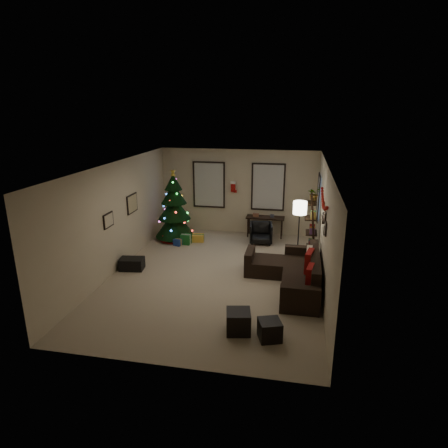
{
  "coord_description": "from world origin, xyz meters",
  "views": [
    {
      "loc": [
        1.86,
        -8.44,
        3.98
      ],
      "look_at": [
        0.1,
        0.6,
        1.15
      ],
      "focal_mm": 30.85,
      "sensor_mm": 36.0,
      "label": 1
    }
  ],
  "objects": [
    {
      "name": "art_map",
      "position": [
        -2.48,
        0.93,
        1.48
      ],
      "size": [
        0.04,
        0.6,
        0.5
      ],
      "color": "black",
      "rests_on": "wall_left"
    },
    {
      "name": "potted_plant",
      "position": [
        2.3,
        1.83,
        1.81
      ],
      "size": [
        0.59,
        0.59,
        0.5
      ],
      "primitive_type": "imported",
      "rotation": [
        0.0,
        0.0,
        0.82
      ],
      "color": "#4C4C4C",
      "rests_on": "bookshelf"
    },
    {
      "name": "ceiling",
      "position": [
        0.0,
        0.0,
        2.7
      ],
      "size": [
        7.0,
        7.0,
        0.0
      ],
      "primitive_type": "plane",
      "rotation": [
        3.14,
        0.0,
        0.0
      ],
      "color": "white",
      "rests_on": "floor"
    },
    {
      "name": "ottoman_near",
      "position": [
        0.93,
        -2.31,
        0.21
      ],
      "size": [
        0.51,
        0.51,
        0.42
      ],
      "primitive_type": "cube",
      "rotation": [
        0.0,
        0.0,
        0.19
      ],
      "color": "black",
      "rests_on": "floor"
    },
    {
      "name": "window_back_right",
      "position": [
        0.95,
        3.47,
        1.55
      ],
      "size": [
        1.05,
        0.06,
        1.5
      ],
      "color": "#728CB2",
      "rests_on": "wall_back"
    },
    {
      "name": "window_back_left",
      "position": [
        -0.95,
        3.47,
        1.55
      ],
      "size": [
        1.05,
        0.06,
        1.5
      ],
      "color": "#728CB2",
      "rests_on": "wall_back"
    },
    {
      "name": "art_abstract",
      "position": [
        -2.48,
        -0.43,
        1.4
      ],
      "size": [
        0.04,
        0.45,
        0.35
      ],
      "color": "black",
      "rests_on": "wall_left"
    },
    {
      "name": "wall_front",
      "position": [
        0.0,
        -3.5,
        1.35
      ],
      "size": [
        5.0,
        0.0,
        5.0
      ],
      "primitive_type": "plane",
      "rotation": [
        -1.57,
        0.0,
        0.0
      ],
      "color": "beige",
      "rests_on": "floor"
    },
    {
      "name": "window_right_wall",
      "position": [
        2.47,
        2.55,
        1.5
      ],
      "size": [
        0.06,
        0.9,
        1.3
      ],
      "color": "#728CB2",
      "rests_on": "wall_right"
    },
    {
      "name": "garland",
      "position": [
        2.45,
        0.11,
        1.96
      ],
      "size": [
        0.08,
        1.9,
        0.3
      ],
      "primitive_type": null,
      "color": "#A5140C",
      "rests_on": "wall_right"
    },
    {
      "name": "storage_bin",
      "position": [
        -2.16,
        -0.03,
        0.15
      ],
      "size": [
        0.64,
        0.47,
        0.29
      ],
      "primitive_type": "cube",
      "rotation": [
        0.0,
        0.0,
        0.15
      ],
      "color": "black",
      "rests_on": "floor"
    },
    {
      "name": "stocking_left",
      "position": [
        -0.14,
        3.39,
        1.53
      ],
      "size": [
        0.2,
        0.05,
        0.36
      ],
      "color": "#990F0C",
      "rests_on": "wall_back"
    },
    {
      "name": "pillow_red_a",
      "position": [
        2.21,
        -0.98,
        0.64
      ],
      "size": [
        0.18,
        0.43,
        0.42
      ],
      "primitive_type": "cube",
      "rotation": [
        0.0,
        0.0,
        -0.18
      ],
      "color": "maroon",
      "rests_on": "sofa"
    },
    {
      "name": "bookshelf",
      "position": [
        2.3,
        1.53,
        0.88
      ],
      "size": [
        0.3,
        0.54,
        1.82
      ],
      "color": "black",
      "rests_on": "floor"
    },
    {
      "name": "wall_back",
      "position": [
        0.0,
        3.5,
        1.35
      ],
      "size": [
        5.0,
        0.0,
        5.0
      ],
      "primitive_type": "plane",
      "rotation": [
        1.57,
        0.0,
        0.0
      ],
      "color": "beige",
      "rests_on": "floor"
    },
    {
      "name": "pillow_cream",
      "position": [
        2.21,
        0.07,
        0.63
      ],
      "size": [
        0.15,
        0.45,
        0.44
      ],
      "primitive_type": "cube",
      "rotation": [
        0.0,
        0.0,
        -0.05
      ],
      "color": "beige",
      "rests_on": "sofa"
    },
    {
      "name": "christmas_tree",
      "position": [
        -1.8,
        2.41,
        0.93
      ],
      "size": [
        1.2,
        1.2,
        2.24
      ],
      "rotation": [
        0.0,
        0.0,
        0.3
      ],
      "color": "black",
      "rests_on": "floor"
    },
    {
      "name": "floor_lamp",
      "position": [
        1.95,
        1.27,
        1.38
      ],
      "size": [
        0.35,
        0.35,
        1.65
      ],
      "rotation": [
        0.0,
        0.0,
        -0.03
      ],
      "color": "black",
      "rests_on": "floor"
    },
    {
      "name": "pillow_red_b",
      "position": [
        2.21,
        -0.2,
        0.64
      ],
      "size": [
        0.22,
        0.49,
        0.48
      ],
      "primitive_type": "cube",
      "rotation": [
        0.0,
        0.0,
        -0.2
      ],
      "color": "maroon",
      "rests_on": "sofa"
    },
    {
      "name": "wall_right",
      "position": [
        2.5,
        0.0,
        1.35
      ],
      "size": [
        0.0,
        7.0,
        7.0
      ],
      "primitive_type": "plane",
      "rotation": [
        1.57,
        0.0,
        -1.57
      ],
      "color": "beige",
      "rests_on": "floor"
    },
    {
      "name": "stocking_right",
      "position": [
        0.19,
        3.6,
        1.51
      ],
      "size": [
        0.2,
        0.05,
        0.36
      ],
      "color": "#990F0C",
      "rests_on": "wall_back"
    },
    {
      "name": "presents",
      "position": [
        -1.56,
        2.22,
        0.13
      ],
      "size": [
        1.3,
        0.89,
        0.3
      ],
      "rotation": [
        0.0,
        0.0,
        0.22
      ],
      "color": "#14591E",
      "rests_on": "floor"
    },
    {
      "name": "gallery",
      "position": [
        2.48,
        -0.07,
        1.57
      ],
      "size": [
        0.03,
        1.25,
        0.54
      ],
      "color": "black",
      "rests_on": "wall_right"
    },
    {
      "name": "desk",
      "position": [
        0.92,
        3.22,
        0.57
      ],
      "size": [
        1.19,
        0.43,
        0.64
      ],
      "color": "black",
      "rests_on": "floor"
    },
    {
      "name": "desk_chair",
      "position": [
        0.85,
        2.57,
        0.32
      ],
      "size": [
        0.68,
        0.64,
        0.63
      ],
      "primitive_type": "imported",
      "rotation": [
        0.0,
        0.0,
        0.12
      ],
      "color": "black",
      "rests_on": "floor"
    },
    {
      "name": "ottoman_far",
      "position": [
        1.52,
        -2.43,
        0.18
      ],
      "size": [
        0.48,
        0.48,
        0.36
      ],
      "primitive_type": "cube",
      "rotation": [
        0.0,
        0.0,
        0.33
      ],
      "color": "black",
      "rests_on": "floor"
    },
    {
      "name": "floor",
      "position": [
        0.0,
        0.0,
        0.0
      ],
      "size": [
        7.0,
        7.0,
        0.0
      ],
      "primitive_type": "plane",
      "color": "tan",
      "rests_on": "ground"
    },
    {
      "name": "sofa",
      "position": [
        1.86,
        -0.12,
        0.27
      ],
      "size": [
        1.73,
        2.52,
        0.83
      ],
      "color": "black",
      "rests_on": "floor"
    },
    {
      "name": "wall_left",
      "position": [
        -2.5,
        0.0,
        1.35
      ],
      "size": [
        0.0,
        7.0,
        7.0
      ],
      "primitive_type": "plane",
      "rotation": [
        1.57,
        0.0,
        1.57
      ],
      "color": "beige",
      "rests_on": "floor"
    }
  ]
}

